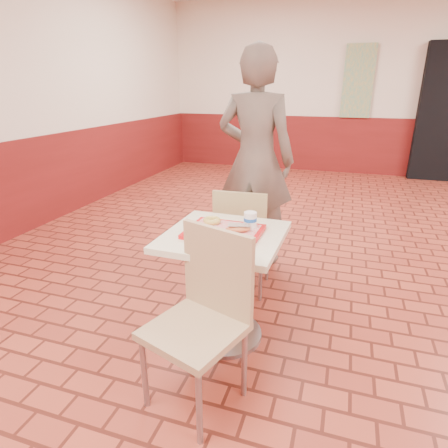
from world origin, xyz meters
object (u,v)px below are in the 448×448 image
(long_john_donut, at_px, (238,228))
(chair_main_front, at_px, (204,310))
(paper_cup, at_px, (250,220))
(customer, at_px, (255,160))
(ring_donut, at_px, (212,220))
(serving_tray, at_px, (224,231))
(main_table, at_px, (224,269))
(chair_main_back, at_px, (242,236))

(long_john_donut, bearing_deg, chair_main_front, -94.17)
(chair_main_front, bearing_deg, paper_cup, 100.06)
(paper_cup, bearing_deg, customer, 102.27)
(ring_donut, height_order, long_john_donut, long_john_donut)
(serving_tray, bearing_deg, paper_cup, 27.50)
(main_table, bearing_deg, chair_main_front, -83.66)
(paper_cup, bearing_deg, long_john_donut, -122.46)
(chair_main_front, relative_size, ring_donut, 8.30)
(main_table, xyz_separation_m, ring_donut, (-0.10, 0.08, 0.28))
(chair_main_back, bearing_deg, chair_main_front, 92.20)
(main_table, relative_size, long_john_donut, 4.82)
(customer, distance_m, serving_tray, 1.24)
(long_john_donut, bearing_deg, chair_main_back, 102.87)
(chair_main_back, height_order, customer, customer)
(chair_main_back, bearing_deg, customer, -87.28)
(main_table, bearing_deg, customer, 95.12)
(serving_tray, height_order, ring_donut, ring_donut)
(main_table, bearing_deg, paper_cup, 27.50)
(chair_main_front, xyz_separation_m, paper_cup, (0.09, 0.56, 0.29))
(customer, bearing_deg, serving_tray, 97.80)
(customer, bearing_deg, chair_main_front, 98.15)
(paper_cup, bearing_deg, chair_main_front, -98.73)
(main_table, height_order, ring_donut, ring_donut)
(main_table, bearing_deg, serving_tray, 180.00)
(serving_tray, relative_size, paper_cup, 4.50)
(main_table, relative_size, ring_donut, 6.62)
(ring_donut, relative_size, paper_cup, 1.13)
(main_table, distance_m, ring_donut, 0.31)
(main_table, distance_m, long_john_donut, 0.30)
(chair_main_back, xyz_separation_m, paper_cup, (0.18, -0.50, 0.32))
(paper_cup, bearing_deg, main_table, -152.50)
(chair_main_front, bearing_deg, main_table, 115.14)
(main_table, xyz_separation_m, chair_main_front, (0.05, -0.49, 0.02))
(serving_tray, xyz_separation_m, ring_donut, (-0.10, 0.08, 0.03))
(main_table, relative_size, chair_main_front, 0.80)
(chair_main_back, relative_size, paper_cup, 8.74)
(chair_main_front, bearing_deg, serving_tray, 115.14)
(paper_cup, bearing_deg, serving_tray, -152.50)
(ring_donut, bearing_deg, chair_main_back, 83.12)
(chair_main_back, bearing_deg, ring_donut, 80.05)
(customer, relative_size, paper_cup, 19.26)
(main_table, xyz_separation_m, customer, (-0.11, 1.22, 0.45))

